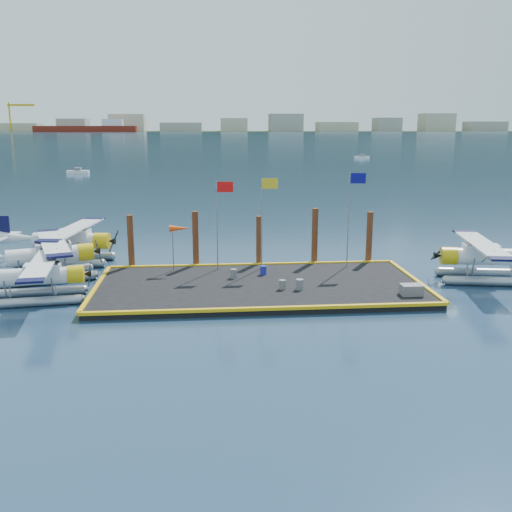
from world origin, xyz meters
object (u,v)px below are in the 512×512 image
Objects in this scene: seaplane_a at (37,279)px; seaplane_b at (48,258)px; drum_0 at (234,274)px; piling_3 at (315,238)px; flagpole_blue at (352,206)px; windsock at (180,229)px; piling_0 at (131,243)px; seaplane_d at (486,259)px; seaplane_c at (69,243)px; flagpole_red at (220,212)px; piling_2 at (259,243)px; piling_1 at (196,241)px; drum_3 at (282,285)px; piling_4 at (369,239)px; crate at (412,290)px; drum_1 at (300,284)px; drum_5 at (263,270)px; flagpole_yellow at (264,209)px.

seaplane_b reaches higher than seaplane_a.
drum_0 is 0.14× the size of piling_3.
windsock is at bearing 180.00° from flagpole_blue.
drum_0 is 0.15× the size of piling_0.
seaplane_a is 28.16m from seaplane_d.
flagpole_red is (11.09, -4.46, 2.86)m from seaplane_c.
piling_2 is (2.79, 1.60, -2.50)m from flagpole_red.
piling_2 is (4.50, 0.00, -0.20)m from piling_1.
drum_3 is 0.14× the size of piling_4.
seaplane_b is 2.39× the size of piling_4.
piling_3 is at bearing 9.53° from windsock.
piling_1 is 8.50m from piling_3.
seaplane_b is at bearing -178.64° from windsock.
windsock is 0.78× the size of piling_0.
crate reaches higher than drum_3.
flagpole_red reaches higher than seaplane_b.
drum_3 is (14.98, -4.97, -0.81)m from seaplane_b.
drum_0 reaches higher than drum_3.
flagpole_red is (-0.77, 2.33, 3.70)m from drum_0.
piling_1 is at bearing 132.15° from drum_1.
flagpole_red is 3.28m from piling_1.
seaplane_a is 20.68m from flagpole_blue.
seaplane_b is at bearing 163.04° from crate.
piling_2 is at bearing 16.15° from windsock.
piling_1 is at bearing 180.00° from piling_2.
seaplane_d is 17.00× the size of drum_3.
seaplane_a is 14.91× the size of drum_5.
flagpole_blue is 11.12m from piling_1.
drum_0 is 0.16× the size of piling_2.
crate is 11.88m from piling_2.
piling_4 reaches higher than drum_1.
drum_5 is at bearing 146.42° from crate.
flagpole_yellow is (-14.30, 3.13, 3.02)m from seaplane_d.
flagpole_blue is 11.81m from windsock.
piling_3 reaches higher than piling_2.
crate is at bearing -41.60° from flagpole_yellow.
seaplane_c reaches higher than windsock.
flagpole_yellow is at bearing 80.71° from seaplane_c.
seaplane_c is 3.20× the size of windsock.
piling_1 reaches higher than drum_5.
crate is at bearing -14.78° from drum_1.
drum_5 is at bearing -158.17° from piling_4.
piling_3 reaches higher than windsock.
seaplane_c is 22.07m from piling_4.
flagpole_red is 8.99m from flagpole_blue.
drum_5 is (13.56, 3.40, -0.65)m from seaplane_a.
windsock is at bearing 70.19° from seaplane_c.
piling_0 is (4.59, 6.61, 0.65)m from seaplane_a.
seaplane_a is 7.03× the size of crate.
crate is 13.47m from flagpole_red.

